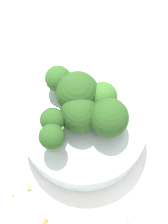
# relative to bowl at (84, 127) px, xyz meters

# --- Properties ---
(ground_plane) EXTENTS (3.00, 3.00, 0.00)m
(ground_plane) POSITION_rel_bowl_xyz_m (0.00, 0.00, -0.03)
(ground_plane) COLOR white
(bowl) EXTENTS (0.18, 0.18, 0.05)m
(bowl) POSITION_rel_bowl_xyz_m (0.00, 0.00, 0.00)
(bowl) COLOR silver
(bowl) RESTS_ON ground_plane
(broccoli_floret_0) EXTENTS (0.04, 0.04, 0.05)m
(broccoli_floret_0) POSITION_rel_bowl_xyz_m (-0.06, -0.02, 0.05)
(broccoli_floret_0) COLOR #8EB770
(broccoli_floret_0) RESTS_ON bowl
(broccoli_floret_1) EXTENTS (0.06, 0.06, 0.06)m
(broccoli_floret_1) POSITION_rel_bowl_xyz_m (-0.03, 0.00, 0.06)
(broccoli_floret_1) COLOR #7A9E5B
(broccoli_floret_1) RESTS_ON bowl
(broccoli_floret_2) EXTENTS (0.03, 0.03, 0.05)m
(broccoli_floret_2) POSITION_rel_bowl_xyz_m (0.02, -0.05, 0.06)
(broccoli_floret_2) COLOR #84AD66
(broccoli_floret_2) RESTS_ON bowl
(broccoli_floret_3) EXTENTS (0.05, 0.05, 0.05)m
(broccoli_floret_3) POSITION_rel_bowl_xyz_m (-0.00, -0.01, 0.05)
(broccoli_floret_3) COLOR #7A9E5B
(broccoli_floret_3) RESTS_ON bowl
(broccoli_floret_4) EXTENTS (0.04, 0.04, 0.05)m
(broccoli_floret_4) POSITION_rel_bowl_xyz_m (-0.02, 0.03, 0.05)
(broccoli_floret_4) COLOR #7A9E5B
(broccoli_floret_4) RESTS_ON bowl
(broccoli_floret_5) EXTENTS (0.05, 0.05, 0.06)m
(broccoli_floret_5) POSITION_rel_bowl_xyz_m (0.02, 0.03, 0.06)
(broccoli_floret_5) COLOR #7A9E5B
(broccoli_floret_5) RESTS_ON bowl
(broccoli_floret_6) EXTENTS (0.03, 0.03, 0.05)m
(broccoli_floret_6) POSITION_rel_bowl_xyz_m (0.00, -0.04, 0.06)
(broccoli_floret_6) COLOR #7A9E5B
(broccoli_floret_6) RESTS_ON bowl
(pepper_shaker) EXTENTS (0.04, 0.04, 0.06)m
(pepper_shaker) POSITION_rel_bowl_xyz_m (0.15, 0.03, 0.00)
(pepper_shaker) COLOR silver
(pepper_shaker) RESTS_ON ground_plane
(almond_crumb_0) EXTENTS (0.01, 0.01, 0.01)m
(almond_crumb_0) POSITION_rel_bowl_xyz_m (0.11, -0.09, -0.02)
(almond_crumb_0) COLOR olive
(almond_crumb_0) RESTS_ON ground_plane
(almond_crumb_1) EXTENTS (0.01, 0.01, 0.01)m
(almond_crumb_1) POSITION_rel_bowl_xyz_m (-0.06, 0.10, -0.02)
(almond_crumb_1) COLOR olive
(almond_crumb_1) RESTS_ON ground_plane
(almond_crumb_2) EXTENTS (0.01, 0.01, 0.01)m
(almond_crumb_2) POSITION_rel_bowl_xyz_m (0.06, -0.10, -0.02)
(almond_crumb_2) COLOR #AD7F4C
(almond_crumb_2) RESTS_ON ground_plane
(almond_crumb_3) EXTENTS (0.00, 0.01, 0.01)m
(almond_crumb_3) POSITION_rel_bowl_xyz_m (0.06, -0.13, -0.02)
(almond_crumb_3) COLOR tan
(almond_crumb_3) RESTS_ON ground_plane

